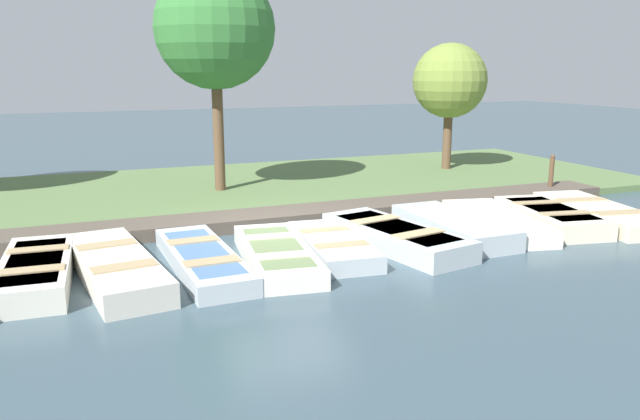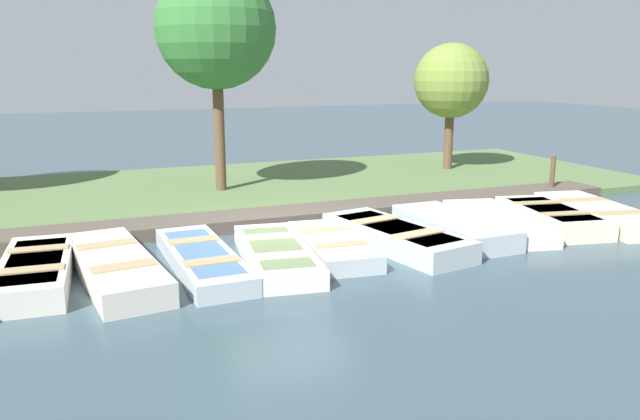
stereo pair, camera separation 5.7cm
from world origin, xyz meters
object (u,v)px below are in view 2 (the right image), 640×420
Objects in this scene: rowboat_2 at (115,266)px; mooring_post_far at (552,176)px; rowboat_9 at (551,217)px; rowboat_1 at (36,271)px; rowboat_6 at (395,236)px; park_tree_center at (451,81)px; rowboat_4 at (276,254)px; park_tree_left at (216,29)px; rowboat_3 at (202,259)px; rowboat_5 at (333,245)px; rowboat_8 at (497,222)px; rowboat_10 at (600,213)px; rowboat_7 at (453,226)px.

rowboat_2 is 11.49m from mooring_post_far.
rowboat_1 is at bearing -80.54° from rowboat_9.
rowboat_9 is (-0.05, 8.97, 0.01)m from rowboat_2.
mooring_post_far is (-2.64, 6.10, 0.36)m from rowboat_6.
park_tree_center reaches higher than rowboat_2.
rowboat_4 is 8.98m from mooring_post_far.
rowboat_9 is 0.51× the size of park_tree_left.
rowboat_3 is 1.27m from rowboat_4.
rowboat_5 is at bearing 82.23° from rowboat_2.
park_tree_left reaches higher than park_tree_center.
park_tree_center is (-6.70, 10.69, 2.71)m from rowboat_2.
park_tree_left is (-5.67, -4.58, 4.11)m from rowboat_8.
park_tree_center is at bearing 140.78° from rowboat_5.
rowboat_3 is 7.40m from park_tree_left.
mooring_post_far is 0.19× the size of park_tree_left.
rowboat_8 is (-0.34, 2.60, -0.03)m from rowboat_6.
rowboat_2 is 10.32m from rowboat_10.
park_tree_left reaches higher than rowboat_8.
rowboat_8 is at bearing 102.89° from rowboat_4.
park_tree_left is (-5.91, 3.12, 4.08)m from rowboat_2.
mooring_post_far is (-2.50, 2.23, 0.36)m from rowboat_9.
rowboat_1 is at bearing -107.44° from rowboat_2.
mooring_post_far reaches higher than rowboat_7.
rowboat_10 is 0.91× the size of park_tree_center.
rowboat_1 is 0.86× the size of rowboat_3.
rowboat_4 is 10.94m from park_tree_center.
rowboat_1 is 11.51m from rowboat_10.
rowboat_6 is 3.88m from rowboat_9.
rowboat_7 is (-0.36, 3.88, 0.04)m from rowboat_4.
rowboat_3 is at bearing 82.91° from rowboat_2.
rowboat_5 is 10.00m from park_tree_center.
mooring_post_far is (-2.54, 11.20, 0.36)m from rowboat_2.
mooring_post_far is (-2.33, 12.39, 0.36)m from rowboat_1.
park_tree_center is (-6.46, 2.99, 2.74)m from rowboat_8.
rowboat_2 is at bearing -75.49° from rowboat_8.
rowboat_3 is at bearing -16.11° from park_tree_left.
rowboat_7 is at bearing -81.70° from rowboat_9.
rowboat_1 is at bearing -103.87° from rowboat_6.
rowboat_2 is 1.11× the size of rowboat_4.
rowboat_1 is at bearing -96.41° from rowboat_3.
rowboat_9 reaches higher than rowboat_5.
park_tree_left reaches higher than rowboat_2.
rowboat_9 is at bearing 97.26° from rowboat_5.
rowboat_6 is at bearing -78.17° from rowboat_10.
rowboat_8 is at bearing 93.43° from rowboat_1.
rowboat_4 is at bearing -85.26° from rowboat_7.
rowboat_4 is (0.43, 3.86, -0.04)m from rowboat_1.
rowboat_3 is 1.20× the size of rowboat_9.
rowboat_1 reaches higher than rowboat_4.
rowboat_8 is (-0.03, 8.88, -0.03)m from rowboat_1.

